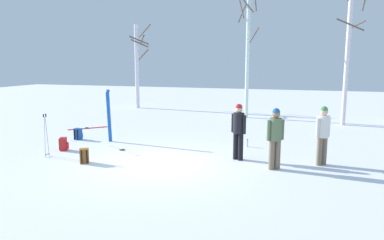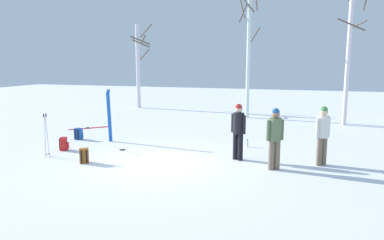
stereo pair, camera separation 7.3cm
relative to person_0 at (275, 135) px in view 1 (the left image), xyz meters
name	(u,v)px [view 1 (the left image)]	position (x,y,z in m)	size (l,w,h in m)	color
ground_plane	(161,164)	(-3.22, -0.44, -0.98)	(60.00, 60.00, 0.00)	white
person_0	(275,135)	(0.00, 0.00, 0.00)	(0.45, 0.34, 1.72)	#72604C
person_1	(239,128)	(-1.14, 0.68, 0.00)	(0.48, 0.34, 1.72)	black
person_2	(323,132)	(1.26, 0.84, 0.00)	(0.40, 0.39, 1.72)	#72604C
ski_pair_planted_0	(109,116)	(-6.17, 1.75, -0.01)	(0.13, 0.15, 1.95)	blue
ski_pair_lying_0	(88,128)	(-8.48, 3.82, -0.97)	(1.37, 1.34, 0.05)	red
ski_pair_lying_1	(123,151)	(-5.01, 0.60, -0.97)	(1.52, 1.01, 0.05)	white
ski_poles_0	(46,134)	(-6.94, -0.76, -0.25)	(0.07, 0.20, 1.36)	#B2B2BC
backpack_0	(78,134)	(-7.49, 1.68, -0.77)	(0.28, 0.31, 0.44)	#1E4C99
backpack_1	(64,144)	(-6.95, 0.08, -0.77)	(0.34, 0.32, 0.44)	red
backpack_2	(84,156)	(-5.39, -1.04, -0.77)	(0.33, 0.34, 0.44)	#99591E
water_bottle_0	(247,143)	(-1.13, 2.45, -0.85)	(0.06, 0.06, 0.28)	silver
birch_tree_0	(137,64)	(-9.53, 11.15, 1.84)	(1.30, 1.83, 5.27)	silver
birch_tree_1	(247,56)	(-2.23, 9.14, 2.28)	(1.13, 1.13, 6.28)	silver
birch_tree_2	(348,46)	(2.50, 8.24, 2.68)	(1.58, 1.66, 6.96)	silver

